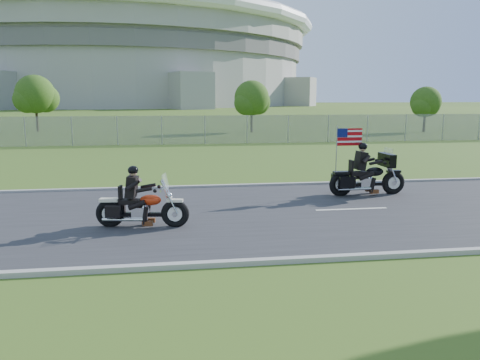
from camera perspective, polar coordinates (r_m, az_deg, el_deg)
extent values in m
plane|color=#2C4A17|center=(13.43, -2.72, -4.31)|extent=(420.00, 420.00, 0.00)
cube|color=#28282B|center=(13.42, -2.72, -4.23)|extent=(120.00, 8.00, 0.04)
cube|color=#9E9B93|center=(17.35, -3.99, -0.81)|extent=(120.00, 0.18, 0.12)
cube|color=#9E9B93|center=(9.57, -0.39, -10.09)|extent=(120.00, 0.18, 0.12)
cube|color=gray|center=(33.24, -14.73, 5.84)|extent=(60.00, 0.03, 2.00)
cylinder|color=#A3A099|center=(184.02, -14.29, 12.03)|extent=(130.00, 130.00, 20.00)
cylinder|color=#605E5B|center=(184.41, -14.39, 14.20)|extent=(132.00, 132.00, 4.00)
cylinder|color=#A3A099|center=(184.95, -14.48, 16.06)|extent=(134.00, 134.00, 6.00)
torus|color=white|center=(185.41, -14.53, 17.28)|extent=(140.40, 140.40, 4.40)
cylinder|color=#382316|center=(43.59, 1.42, 7.49)|extent=(0.22, 0.22, 2.52)
sphere|color=#2A4B14|center=(43.54, 1.43, 9.97)|extent=(3.20, 3.20, 3.20)
sphere|color=#2A4B14|center=(44.12, 2.15, 9.51)|extent=(2.40, 2.40, 2.40)
sphere|color=#2A4B14|center=(43.06, 0.77, 9.37)|extent=(2.24, 2.24, 2.24)
cylinder|color=#382316|center=(48.69, -23.54, 7.10)|extent=(0.22, 0.22, 2.80)
sphere|color=#2A4B14|center=(48.65, -23.71, 9.57)|extent=(3.60, 3.60, 3.60)
sphere|color=#2A4B14|center=(48.99, -22.69, 9.17)|extent=(2.70, 2.70, 2.70)
sphere|color=#2A4B14|center=(48.39, -24.54, 8.92)|extent=(2.52, 2.52, 2.52)
cylinder|color=#382316|center=(47.11, 21.56, 6.82)|extent=(0.22, 0.22, 2.24)
sphere|color=#2A4B14|center=(47.06, 21.70, 8.86)|extent=(2.80, 2.80, 2.80)
sphere|color=#2A4B14|center=(47.71, 22.01, 8.46)|extent=(2.10, 2.10, 2.10)
sphere|color=#2A4B14|center=(46.52, 21.35, 8.38)|extent=(1.96, 1.96, 1.96)
torus|color=black|center=(12.19, -7.91, -4.08)|extent=(0.75, 0.29, 0.74)
torus|color=black|center=(12.55, -15.58, -3.95)|extent=(0.75, 0.29, 0.74)
ellipsoid|color=red|center=(12.21, -10.86, -2.42)|extent=(0.60, 0.40, 0.28)
cube|color=black|center=(12.33, -13.21, -2.57)|extent=(0.59, 0.38, 0.12)
cube|color=black|center=(12.24, -13.06, -0.80)|extent=(0.30, 0.43, 0.55)
sphere|color=black|center=(12.16, -12.91, 1.17)|extent=(0.31, 0.31, 0.27)
cube|color=silver|center=(12.04, -9.08, -0.22)|extent=(0.11, 0.46, 0.40)
torus|color=black|center=(16.93, 18.16, -0.31)|extent=(0.83, 0.23, 0.83)
torus|color=black|center=(16.13, 12.20, -0.53)|extent=(0.83, 0.23, 0.83)
ellipsoid|color=black|center=(16.55, 16.09, 0.98)|extent=(0.64, 0.38, 0.31)
cube|color=black|center=(16.31, 14.25, 0.78)|extent=(0.63, 0.36, 0.13)
cube|color=black|center=(16.27, 14.49, 2.30)|extent=(0.28, 0.46, 0.61)
sphere|color=black|center=(16.23, 14.75, 3.98)|extent=(0.31, 0.31, 0.30)
cube|color=black|center=(16.68, 17.47, 2.34)|extent=(0.28, 0.90, 0.45)
cube|color=#B70C11|center=(16.25, 13.21, 5.12)|extent=(0.89, 0.05, 0.58)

